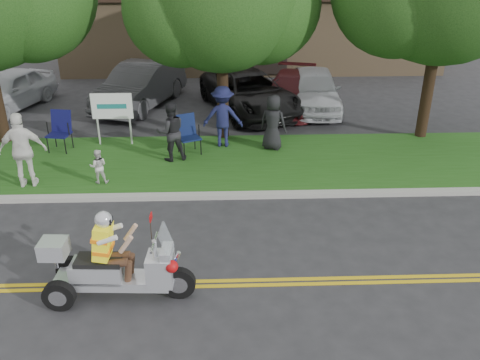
{
  "coord_description": "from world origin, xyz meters",
  "views": [
    {
      "loc": [
        0.48,
        -8.47,
        6.13
      ],
      "look_at": [
        0.86,
        2.0,
        1.01
      ],
      "focal_mm": 38.0,
      "sensor_mm": 36.0,
      "label": 1
    }
  ],
  "objects_px": {
    "parked_car_right": "(291,92)",
    "trike_scooter": "(112,268)",
    "spectator_adult_mid": "(171,132)",
    "lawn_chair_a": "(60,128)",
    "parked_car_far_left": "(9,90)",
    "parked_car_far_right": "(315,89)",
    "parked_car_left": "(140,86)",
    "spectator_adult_right": "(23,150)",
    "parked_car_mid": "(249,93)",
    "lawn_chair_b": "(187,132)"
  },
  "relations": [
    {
      "from": "parked_car_mid",
      "to": "spectator_adult_right",
      "type": "bearing_deg",
      "value": -154.17
    },
    {
      "from": "lawn_chair_a",
      "to": "spectator_adult_mid",
      "type": "relative_size",
      "value": 0.69
    },
    {
      "from": "lawn_chair_a",
      "to": "parked_car_far_right",
      "type": "bearing_deg",
      "value": 34.68
    },
    {
      "from": "parked_car_far_left",
      "to": "parked_car_left",
      "type": "relative_size",
      "value": 0.87
    },
    {
      "from": "lawn_chair_b",
      "to": "spectator_adult_mid",
      "type": "xyz_separation_m",
      "value": [
        -0.43,
        -0.55,
        0.22
      ]
    },
    {
      "from": "parked_car_far_left",
      "to": "parked_car_far_right",
      "type": "distance_m",
      "value": 11.66
    },
    {
      "from": "parked_car_left",
      "to": "parked_car_far_right",
      "type": "distance_m",
      "value": 6.7
    },
    {
      "from": "trike_scooter",
      "to": "parked_car_left",
      "type": "relative_size",
      "value": 0.56
    },
    {
      "from": "trike_scooter",
      "to": "parked_car_left",
      "type": "xyz_separation_m",
      "value": [
        -1.1,
        11.59,
        0.19
      ]
    },
    {
      "from": "lawn_chair_b",
      "to": "parked_car_mid",
      "type": "distance_m",
      "value": 4.61
    },
    {
      "from": "spectator_adult_right",
      "to": "parked_car_far_right",
      "type": "distance_m",
      "value": 10.82
    },
    {
      "from": "spectator_adult_mid",
      "to": "parked_car_far_left",
      "type": "relative_size",
      "value": 0.4
    },
    {
      "from": "parked_car_far_left",
      "to": "parked_car_right",
      "type": "relative_size",
      "value": 0.95
    },
    {
      "from": "parked_car_mid",
      "to": "parked_car_right",
      "type": "xyz_separation_m",
      "value": [
        1.61,
        0.34,
        -0.08
      ]
    },
    {
      "from": "trike_scooter",
      "to": "lawn_chair_a",
      "type": "bearing_deg",
      "value": 115.18
    },
    {
      "from": "parked_car_far_left",
      "to": "trike_scooter",
      "type": "bearing_deg",
      "value": -44.27
    },
    {
      "from": "spectator_adult_right",
      "to": "parked_car_mid",
      "type": "distance_m",
      "value": 8.77
    },
    {
      "from": "trike_scooter",
      "to": "spectator_adult_right",
      "type": "height_order",
      "value": "spectator_adult_right"
    },
    {
      "from": "spectator_adult_mid",
      "to": "parked_car_far_right",
      "type": "bearing_deg",
      "value": -152.13
    },
    {
      "from": "parked_car_left",
      "to": "parked_car_far_left",
      "type": "bearing_deg",
      "value": -159.13
    },
    {
      "from": "spectator_adult_right",
      "to": "parked_car_right",
      "type": "height_order",
      "value": "spectator_adult_right"
    },
    {
      "from": "spectator_adult_mid",
      "to": "lawn_chair_a",
      "type": "bearing_deg",
      "value": -32.11
    },
    {
      "from": "trike_scooter",
      "to": "spectator_adult_mid",
      "type": "height_order",
      "value": "spectator_adult_mid"
    },
    {
      "from": "trike_scooter",
      "to": "parked_car_far_right",
      "type": "xyz_separation_m",
      "value": [
        5.58,
        11.04,
        0.13
      ]
    },
    {
      "from": "lawn_chair_b",
      "to": "spectator_adult_right",
      "type": "xyz_separation_m",
      "value": [
        -4.07,
        -2.12,
        0.35
      ]
    },
    {
      "from": "spectator_adult_mid",
      "to": "parked_car_far_left",
      "type": "distance_m",
      "value": 8.55
    },
    {
      "from": "lawn_chair_b",
      "to": "spectator_adult_right",
      "type": "bearing_deg",
      "value": -176.91
    },
    {
      "from": "parked_car_right",
      "to": "parked_car_left",
      "type": "bearing_deg",
      "value": -170.83
    },
    {
      "from": "parked_car_far_left",
      "to": "parked_car_mid",
      "type": "bearing_deg",
      "value": 13.45
    },
    {
      "from": "trike_scooter",
      "to": "spectator_adult_right",
      "type": "distance_m",
      "value": 5.51
    },
    {
      "from": "spectator_adult_right",
      "to": "parked_car_far_right",
      "type": "bearing_deg",
      "value": -150.86
    },
    {
      "from": "trike_scooter",
      "to": "parked_car_mid",
      "type": "distance_m",
      "value": 11.22
    },
    {
      "from": "parked_car_far_left",
      "to": "parked_car_far_right",
      "type": "xyz_separation_m",
      "value": [
        11.65,
        -0.45,
        0.03
      ]
    },
    {
      "from": "spectator_adult_mid",
      "to": "parked_car_left",
      "type": "relative_size",
      "value": 0.35
    },
    {
      "from": "parked_car_mid",
      "to": "parked_car_far_right",
      "type": "distance_m",
      "value": 2.51
    },
    {
      "from": "parked_car_right",
      "to": "parked_car_far_right",
      "type": "distance_m",
      "value": 0.9
    },
    {
      "from": "spectator_adult_right",
      "to": "parked_car_right",
      "type": "relative_size",
      "value": 0.44
    },
    {
      "from": "spectator_adult_right",
      "to": "lawn_chair_b",
      "type": "bearing_deg",
      "value": -160.22
    },
    {
      "from": "parked_car_left",
      "to": "parked_car_right",
      "type": "bearing_deg",
      "value": 15.24
    },
    {
      "from": "parked_car_right",
      "to": "trike_scooter",
      "type": "bearing_deg",
      "value": -99.09
    },
    {
      "from": "spectator_adult_mid",
      "to": "parked_car_mid",
      "type": "relative_size",
      "value": 0.33
    },
    {
      "from": "lawn_chair_b",
      "to": "parked_car_left",
      "type": "xyz_separation_m",
      "value": [
        -2.1,
        4.92,
        0.06
      ]
    },
    {
      "from": "spectator_adult_right",
      "to": "parked_car_right",
      "type": "bearing_deg",
      "value": -147.45
    },
    {
      "from": "spectator_adult_mid",
      "to": "parked_car_right",
      "type": "bearing_deg",
      "value": -146.04
    },
    {
      "from": "parked_car_far_left",
      "to": "parked_car_right",
      "type": "bearing_deg",
      "value": 15.93
    },
    {
      "from": "parked_car_far_right",
      "to": "spectator_adult_right",
      "type": "bearing_deg",
      "value": -138.64
    },
    {
      "from": "parked_car_right",
      "to": "spectator_adult_mid",
      "type": "bearing_deg",
      "value": -115.68
    },
    {
      "from": "parked_car_right",
      "to": "parked_car_far_right",
      "type": "relative_size",
      "value": 1.02
    },
    {
      "from": "trike_scooter",
      "to": "parked_car_far_right",
      "type": "distance_m",
      "value": 12.37
    },
    {
      "from": "spectator_adult_right",
      "to": "parked_car_left",
      "type": "distance_m",
      "value": 7.32
    }
  ]
}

